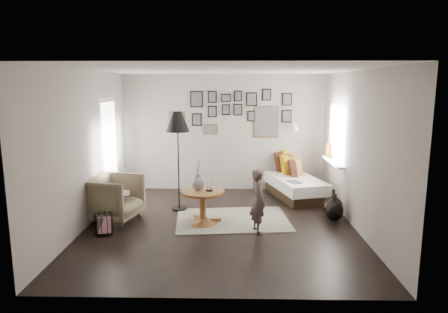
{
  "coord_description": "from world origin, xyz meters",
  "views": [
    {
      "loc": [
        0.2,
        -6.52,
        2.36
      ],
      "look_at": [
        0.05,
        0.5,
        1.1
      ],
      "focal_mm": 32.0,
      "sensor_mm": 36.0,
      "label": 1
    }
  ],
  "objects_px": {
    "vase": "(198,181)",
    "magazine_basket": "(103,224)",
    "child": "(258,201)",
    "daybed": "(292,181)",
    "floor_lamp": "(178,125)",
    "demijohn_large": "(333,207)",
    "pedestal_table": "(203,208)",
    "demijohn_small": "(334,211)",
    "armchair": "(113,198)"
  },
  "relations": [
    {
      "from": "demijohn_small",
      "to": "vase",
      "type": "bearing_deg",
      "value": -175.62
    },
    {
      "from": "child",
      "to": "magazine_basket",
      "type": "bearing_deg",
      "value": 74.92
    },
    {
      "from": "daybed",
      "to": "demijohn_small",
      "type": "distance_m",
      "value": 1.78
    },
    {
      "from": "pedestal_table",
      "to": "child",
      "type": "height_order",
      "value": "child"
    },
    {
      "from": "vase",
      "to": "child",
      "type": "relative_size",
      "value": 0.51
    },
    {
      "from": "vase",
      "to": "magazine_basket",
      "type": "height_order",
      "value": "vase"
    },
    {
      "from": "child",
      "to": "pedestal_table",
      "type": "bearing_deg",
      "value": 48.82
    },
    {
      "from": "magazine_basket",
      "to": "child",
      "type": "xyz_separation_m",
      "value": [
        2.47,
        0.15,
        0.35
      ]
    },
    {
      "from": "vase",
      "to": "demijohn_large",
      "type": "relative_size",
      "value": 1.0
    },
    {
      "from": "pedestal_table",
      "to": "armchair",
      "type": "bearing_deg",
      "value": 173.69
    },
    {
      "from": "demijohn_small",
      "to": "child",
      "type": "xyz_separation_m",
      "value": [
        -1.39,
        -0.58,
        0.34
      ]
    },
    {
      "from": "pedestal_table",
      "to": "magazine_basket",
      "type": "bearing_deg",
      "value": -161.11
    },
    {
      "from": "daybed",
      "to": "floor_lamp",
      "type": "bearing_deg",
      "value": -169.57
    },
    {
      "from": "vase",
      "to": "child",
      "type": "xyz_separation_m",
      "value": [
        1.0,
        -0.4,
        -0.23
      ]
    },
    {
      "from": "armchair",
      "to": "pedestal_table",
      "type": "bearing_deg",
      "value": -82.99
    },
    {
      "from": "floor_lamp",
      "to": "demijohn_small",
      "type": "distance_m",
      "value": 3.22
    },
    {
      "from": "magazine_basket",
      "to": "demijohn_small",
      "type": "height_order",
      "value": "demijohn_small"
    },
    {
      "from": "vase",
      "to": "daybed",
      "type": "distance_m",
      "value": 2.71
    },
    {
      "from": "pedestal_table",
      "to": "magazine_basket",
      "type": "xyz_separation_m",
      "value": [
        -1.56,
        -0.53,
        -0.1
      ]
    },
    {
      "from": "child",
      "to": "demijohn_small",
      "type": "bearing_deg",
      "value": -85.75
    },
    {
      "from": "pedestal_table",
      "to": "armchair",
      "type": "xyz_separation_m",
      "value": [
        -1.6,
        0.18,
        0.13
      ]
    },
    {
      "from": "daybed",
      "to": "magazine_basket",
      "type": "height_order",
      "value": "daybed"
    },
    {
      "from": "pedestal_table",
      "to": "armchair",
      "type": "distance_m",
      "value": 1.61
    },
    {
      "from": "daybed",
      "to": "armchair",
      "type": "bearing_deg",
      "value": -168.43
    },
    {
      "from": "daybed",
      "to": "floor_lamp",
      "type": "height_order",
      "value": "floor_lamp"
    },
    {
      "from": "pedestal_table",
      "to": "demijohn_large",
      "type": "xyz_separation_m",
      "value": [
        2.3,
        0.32,
        -0.06
      ]
    },
    {
      "from": "magazine_basket",
      "to": "child",
      "type": "relative_size",
      "value": 0.36
    },
    {
      "from": "vase",
      "to": "floor_lamp",
      "type": "relative_size",
      "value": 0.28
    },
    {
      "from": "daybed",
      "to": "armchair",
      "type": "distance_m",
      "value": 3.82
    },
    {
      "from": "demijohn_small",
      "to": "armchair",
      "type": "bearing_deg",
      "value": -179.63
    },
    {
      "from": "magazine_basket",
      "to": "vase",
      "type": "bearing_deg",
      "value": 20.51
    },
    {
      "from": "magazine_basket",
      "to": "demijohn_large",
      "type": "relative_size",
      "value": 0.7
    },
    {
      "from": "floor_lamp",
      "to": "demijohn_small",
      "type": "relative_size",
      "value": 3.86
    },
    {
      "from": "pedestal_table",
      "to": "demijohn_large",
      "type": "relative_size",
      "value": 1.4
    },
    {
      "from": "demijohn_small",
      "to": "demijohn_large",
      "type": "bearing_deg",
      "value": 90.0
    },
    {
      "from": "armchair",
      "to": "floor_lamp",
      "type": "distance_m",
      "value": 1.74
    },
    {
      "from": "armchair",
      "to": "magazine_basket",
      "type": "distance_m",
      "value": 0.75
    },
    {
      "from": "vase",
      "to": "magazine_basket",
      "type": "relative_size",
      "value": 1.42
    },
    {
      "from": "pedestal_table",
      "to": "floor_lamp",
      "type": "height_order",
      "value": "floor_lamp"
    },
    {
      "from": "demijohn_small",
      "to": "child",
      "type": "height_order",
      "value": "child"
    },
    {
      "from": "daybed",
      "to": "magazine_basket",
      "type": "distance_m",
      "value": 4.16
    },
    {
      "from": "magazine_basket",
      "to": "demijohn_small",
      "type": "bearing_deg",
      "value": 10.79
    },
    {
      "from": "pedestal_table",
      "to": "demijohn_small",
      "type": "relative_size",
      "value": 1.53
    },
    {
      "from": "pedestal_table",
      "to": "daybed",
      "type": "relative_size",
      "value": 0.36
    },
    {
      "from": "child",
      "to": "demijohn_large",
      "type": "bearing_deg",
      "value": -81.67
    },
    {
      "from": "armchair",
      "to": "vase",
      "type": "bearing_deg",
      "value": -82.57
    },
    {
      "from": "floor_lamp",
      "to": "daybed",
      "type": "bearing_deg",
      "value": 25.74
    },
    {
      "from": "vase",
      "to": "armchair",
      "type": "xyz_separation_m",
      "value": [
        -1.52,
        0.16,
        -0.35
      ]
    },
    {
      "from": "daybed",
      "to": "magazine_basket",
      "type": "relative_size",
      "value": 5.47
    },
    {
      "from": "pedestal_table",
      "to": "demijohn_large",
      "type": "height_order",
      "value": "pedestal_table"
    }
  ]
}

